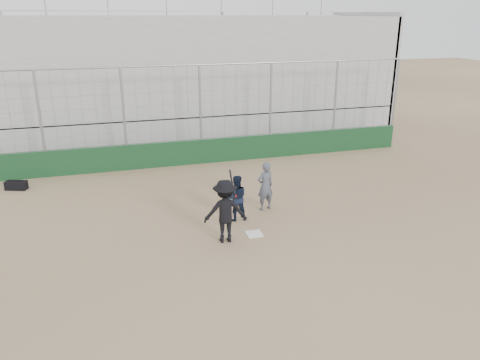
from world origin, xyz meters
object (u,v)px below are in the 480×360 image
object	(u,v)px
umpire	(265,189)
equipment_bag	(16,185)
catcher_crouched	(236,205)
batter_at_plate	(225,211)

from	to	relation	value
umpire	equipment_bag	xyz separation A→B (m)	(-7.84, 4.18, -0.54)
catcher_crouched	equipment_bag	distance (m)	8.23
umpire	equipment_bag	distance (m)	8.90
equipment_bag	batter_at_plate	bearing A→B (deg)	-44.30
catcher_crouched	equipment_bag	bearing A→B (deg)	144.96
equipment_bag	catcher_crouched	bearing A→B (deg)	-35.04
catcher_crouched	equipment_bag	xyz separation A→B (m)	(-6.73, 4.72, -0.33)
batter_at_plate	equipment_bag	size ratio (longest dim) A/B	2.41
batter_at_plate	catcher_crouched	distance (m)	1.43
catcher_crouched	umpire	distance (m)	1.25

